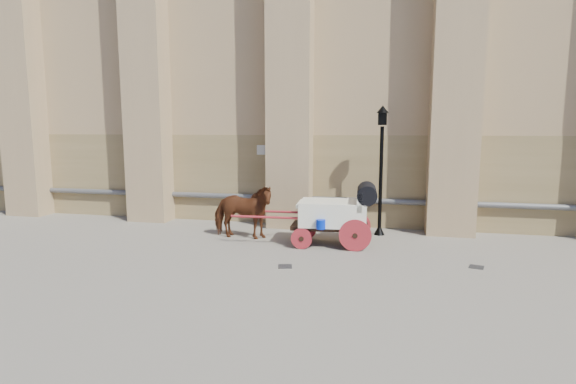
# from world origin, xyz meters

# --- Properties ---
(ground) EXTENTS (90.00, 90.00, 0.00)m
(ground) POSITION_xyz_m (0.00, 0.00, 0.00)
(ground) COLOR #6E665C
(ground) RESTS_ON ground
(horse) EXTENTS (1.93, 0.92, 1.61)m
(horse) POSITION_xyz_m (-2.02, 1.71, 0.80)
(horse) COLOR brown
(horse) RESTS_ON ground
(carriage) EXTENTS (4.02, 1.47, 1.74)m
(carriage) POSITION_xyz_m (0.80, 1.56, 0.94)
(carriage) COLOR black
(carriage) RESTS_ON ground
(street_lamp) EXTENTS (0.36, 0.36, 3.89)m
(street_lamp) POSITION_xyz_m (1.91, 3.05, 2.08)
(street_lamp) COLOR black
(street_lamp) RESTS_ON ground
(drain_grate_near) EXTENTS (0.38, 0.38, 0.01)m
(drain_grate_near) POSITION_xyz_m (-0.20, -0.68, 0.01)
(drain_grate_near) COLOR black
(drain_grate_near) RESTS_ON ground
(drain_grate_far) EXTENTS (0.40, 0.40, 0.01)m
(drain_grate_far) POSITION_xyz_m (4.19, 0.22, 0.01)
(drain_grate_far) COLOR black
(drain_grate_far) RESTS_ON ground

